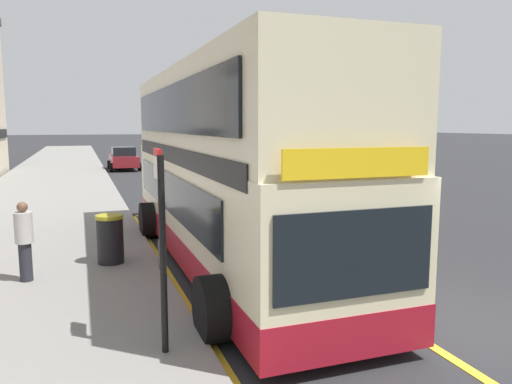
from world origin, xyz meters
name	(u,v)px	position (x,y,z in m)	size (l,w,h in m)	color
ground_plane	(158,166)	(0.00, 32.00, 0.00)	(260.00, 260.00, 0.00)	#28282B
pavement_near	(60,168)	(-7.00, 32.00, 0.07)	(6.00, 76.00, 0.14)	gray
double_decker_bus	(226,173)	(-2.46, 4.86, 2.07)	(3.22, 11.31, 4.40)	beige
bus_bay_markings	(229,262)	(-2.42, 4.77, 0.01)	(3.15, 13.61, 0.01)	yellow
bus_stop_sign	(162,234)	(-4.61, 0.51, 1.74)	(0.09, 0.51, 2.72)	black
parked_car_maroon_far	(124,159)	(-2.69, 29.87, 0.80)	(2.09, 4.20, 1.62)	maroon
parked_car_silver_distant	(208,152)	(4.99, 36.25, 0.80)	(2.09, 4.20, 1.62)	#B2B5BA
parked_car_grey_ahead	(199,157)	(2.55, 29.23, 0.80)	(2.09, 4.20, 1.62)	slate
pedestrian_waiting_near_sign	(24,239)	(-6.67, 4.39, 0.98)	(0.34, 0.34, 1.56)	#26262D
litter_bin	(110,239)	(-5.03, 5.16, 0.68)	(0.60, 0.60, 1.07)	black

